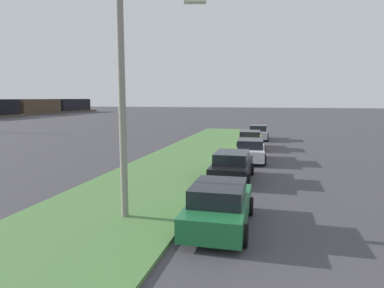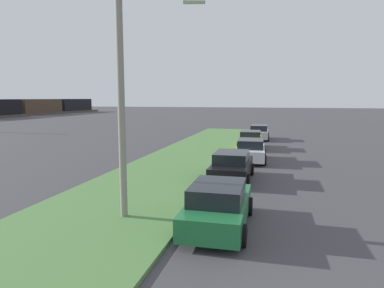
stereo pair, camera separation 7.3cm
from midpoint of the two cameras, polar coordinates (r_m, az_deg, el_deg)
The scene contains 7 objects.
grass_median at distance 16.41m, azimuth -7.36°, elevation -6.81°, with size 60.00×6.00×0.12m, color #517F42.
parked_car_green at distance 11.20m, azimuth 4.58°, elevation -10.18°, with size 4.32×2.07×1.47m.
parked_car_black at distance 17.48m, azimuth 6.76°, elevation -3.70°, with size 4.30×2.03×1.47m.
parked_car_white at distance 22.88m, azimuth 9.82°, elevation -1.07°, with size 4.38×2.18×1.47m.
parked_car_yellow at distance 28.71m, azimuth 9.78°, elevation 0.69°, with size 4.38×2.18×1.47m.
parked_car_silver at distance 35.01m, azimuth 11.14°, elevation 1.90°, with size 4.36×2.13×1.47m.
streetlight at distance 11.48m, azimuth -9.85°, elevation 8.78°, with size 0.93×2.84×7.50m.
Camera 2 is at (-4.78, 2.61, 4.14)m, focal length 32.01 mm.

